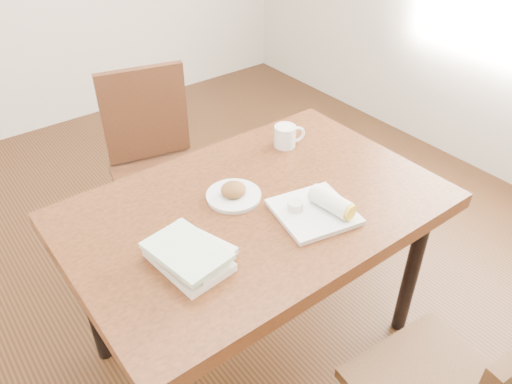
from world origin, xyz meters
TOP-DOWN VIEW (x-y plane):
  - ground at (0.00, 0.00)m, footprint 4.00×5.00m
  - table at (0.00, 0.00)m, footprint 1.31×0.86m
  - chair_far at (-0.00, 0.79)m, footprint 0.51×0.51m
  - plate_scone at (-0.04, 0.07)m, footprint 0.20×0.20m
  - coffee_mug at (0.34, 0.24)m, footprint 0.13×0.09m
  - plate_burrito at (0.13, -0.18)m, footprint 0.30×0.30m
  - book_stack at (-0.34, -0.11)m, footprint 0.24×0.29m

SIDE VIEW (x-z plane):
  - ground at x=0.00m, z-range -0.01..0.00m
  - chair_far at x=0.00m, z-range 0.07..1.03m
  - table at x=0.00m, z-range 0.30..1.05m
  - plate_scone at x=-0.04m, z-range 0.74..0.80m
  - plate_burrito at x=0.13m, z-range 0.73..0.82m
  - book_stack at x=-0.34m, z-range 0.75..0.82m
  - coffee_mug at x=0.34m, z-range 0.75..0.84m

